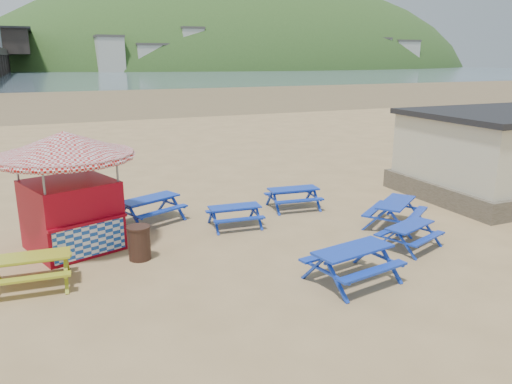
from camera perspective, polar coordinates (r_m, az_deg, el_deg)
name	(u,v)px	position (r m, az deg, el deg)	size (l,w,h in m)	color
ground	(269,239)	(14.45, 1.50, -5.36)	(400.00, 400.00, 0.00)	tan
wet_sand	(88,98)	(67.72, -18.62, 10.10)	(400.00, 400.00, 0.00)	olive
sea	(55,73)	(182.45, -21.95, 12.51)	(400.00, 400.00, 0.00)	#4B5E6C
picnic_table_blue_a	(150,209)	(16.19, -11.97, -1.97)	(2.29, 2.10, 0.78)	#0B3FAA
picnic_table_blue_b	(235,216)	(15.37, -2.45, -2.80)	(1.67, 1.39, 0.66)	#0B3FAA
picnic_table_blue_c	(293,198)	(17.25, 4.28, -0.72)	(1.84, 1.55, 0.72)	#0B3FAA
picnic_table_blue_d	(352,265)	(11.90, 10.95, -8.17)	(2.20, 1.90, 0.82)	#0B3FAA
picnic_table_blue_e	(409,236)	(14.34, 17.11, -4.81)	(1.93, 1.75, 0.66)	#0B3FAA
picnic_table_blue_f	(395,214)	(15.94, 15.60, -2.43)	(2.44, 2.36, 0.80)	#0B3FAA
picnic_table_yellow	(30,271)	(12.54, -24.39, -8.25)	(1.87, 1.55, 0.74)	#AB9B1E
ice_cream_kiosk	(68,176)	(14.07, -20.72, 1.71)	(4.59, 4.59, 3.23)	maroon
litter_bin	(139,243)	(13.24, -13.20, -5.65)	(0.61, 0.61, 0.89)	#382018
amenity_block	(510,153)	(21.22, 27.07, 4.01)	(7.40, 5.40, 3.15)	#665B4C
headland_town	(242,87)	(260.63, -1.65, 11.86)	(264.00, 144.00, 108.00)	#2D4C1E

